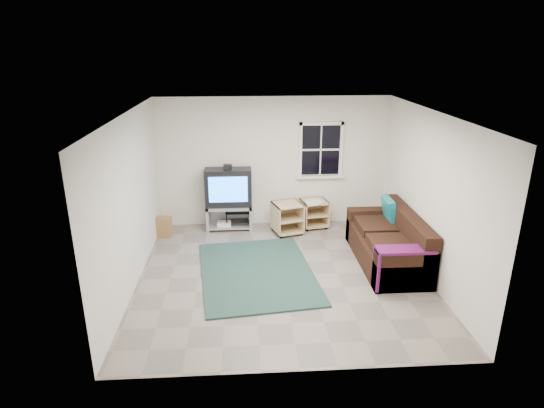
{
  "coord_description": "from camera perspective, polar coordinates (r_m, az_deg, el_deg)",
  "views": [
    {
      "loc": [
        -0.59,
        -6.54,
        3.55
      ],
      "look_at": [
        -0.15,
        0.4,
        1.09
      ],
      "focal_mm": 30.0,
      "sensor_mm": 36.0,
      "label": 1
    }
  ],
  "objects": [
    {
      "name": "side_table_left",
      "position": [
        8.95,
        1.84,
        -1.59
      ],
      "size": [
        0.65,
        0.65,
        0.62
      ],
      "rotation": [
        0.0,
        0.0,
        0.29
      ],
      "color": "tan",
      "rests_on": "ground"
    },
    {
      "name": "paper_bag",
      "position": [
        9.04,
        -13.42,
        -2.8
      ],
      "size": [
        0.31,
        0.23,
        0.4
      ],
      "primitive_type": "cube",
      "rotation": [
        0.0,
        0.0,
        -0.19
      ],
      "color": "olive",
      "rests_on": "ground"
    },
    {
      "name": "shag_rug",
      "position": [
        7.52,
        -1.9,
        -8.54
      ],
      "size": [
        2.06,
        2.65,
        0.03
      ],
      "primitive_type": "cube",
      "rotation": [
        0.0,
        0.0,
        0.12
      ],
      "color": "black",
      "rests_on": "ground"
    },
    {
      "name": "tv_unit",
      "position": [
        9.04,
        -5.46,
        1.27
      ],
      "size": [
        0.91,
        0.45,
        1.34
      ],
      "color": "#A3A3AB",
      "rests_on": "ground"
    },
    {
      "name": "side_table_right",
      "position": [
        9.28,
        5.22,
        -0.91
      ],
      "size": [
        0.58,
        0.58,
        0.58
      ],
      "rotation": [
        0.0,
        0.0,
        0.18
      ],
      "color": "tan",
      "rests_on": "ground"
    },
    {
      "name": "room",
      "position": [
        9.18,
        6.12,
        6.34
      ],
      "size": [
        4.6,
        4.62,
        4.6
      ],
      "color": "gray",
      "rests_on": "ground"
    },
    {
      "name": "av_rack",
      "position": [
        9.18,
        -4.28,
        -0.36
      ],
      "size": [
        0.5,
        0.37,
        1.01
      ],
      "color": "black",
      "rests_on": "ground"
    },
    {
      "name": "sofa",
      "position": [
        7.98,
        14.5,
        -4.87
      ],
      "size": [
        0.93,
        2.1,
        0.96
      ],
      "color": "black",
      "rests_on": "ground"
    }
  ]
}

